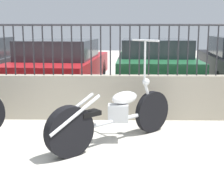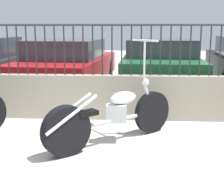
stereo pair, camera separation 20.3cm
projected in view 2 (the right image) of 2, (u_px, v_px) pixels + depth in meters
name	position (u px, v px, depth m)	size (l,w,h in m)	color
low_wall	(103.00, 97.00, 5.45)	(10.36, 0.18, 0.78)	#B2A893
fence_railing	(102.00, 42.00, 5.28)	(10.36, 0.04, 0.87)	#2D2D33
motorcycle_silver	(107.00, 117.00, 4.22)	(1.70, 1.47, 1.42)	black
car_red	(68.00, 64.00, 8.15)	(2.24, 4.46, 1.29)	black
car_green	(160.00, 64.00, 7.92)	(1.96, 4.30, 1.31)	black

